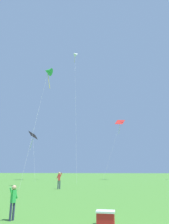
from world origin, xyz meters
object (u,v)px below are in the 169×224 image
kite_black_large (33,138)px  picnic_cooler (106,218)px  person_child_small (13,199)px  kite_green_small (48,72)px  person_in_red_shirt (59,179)px  kite_red_high (120,125)px  kite_white_distant (75,55)px

kite_black_large → picnic_cooler: 38.88m
kite_black_large → person_child_small: (14.93, -33.33, -7.65)m
kite_green_small → person_in_red_shirt: 13.61m
person_child_small → picnic_cooler: person_child_small is taller
person_in_red_shirt → picnic_cooler: size_ratio=2.69×
kite_red_high → kite_black_large: (-17.95, -4.75, -3.12)m
kite_black_large → person_in_red_shirt: kite_black_large is taller
kite_black_large → person_child_small: 37.31m
kite_white_distant → person_in_red_shirt: bearing=-79.9°
person_in_red_shirt → picnic_cooler: bearing=-66.4°
kite_red_high → kite_green_small: (-8.28, -22.27, 2.59)m
kite_red_high → person_in_red_shirt: 27.45m
kite_green_small → picnic_cooler: (8.57, -15.84, -13.84)m
kite_red_high → person_in_red_shirt: (-5.55, -24.75, -10.50)m
kite_red_high → kite_green_small: bearing=-110.4°
person_in_red_shirt → person_child_small: 13.57m
kite_green_small → person_in_red_shirt: size_ratio=9.12×
picnic_cooler → kite_white_distant: bearing=105.7°
kite_red_high → person_child_small: kite_red_high is taller
kite_red_high → person_child_small: size_ratio=10.83×
kite_red_high → kite_black_large: size_ratio=1.30×
kite_green_small → picnic_cooler: bearing=-61.6°
kite_white_distant → kite_black_large: 20.71m
kite_white_distant → person_in_red_shirt: kite_white_distant is taller
kite_red_high → kite_green_small: size_ratio=0.87×
kite_red_high → person_child_small: (-3.02, -38.07, -10.77)m
kite_black_large → person_child_small: bearing=-65.9°
kite_red_high → kite_green_small: 23.90m
kite_green_small → kite_white_distant: kite_white_distant is taller
person_in_red_shirt → person_child_small: (2.53, -13.33, -0.26)m
person_child_small → picnic_cooler: 3.35m
kite_green_small → kite_white_distant: (-0.85, 17.64, 13.03)m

